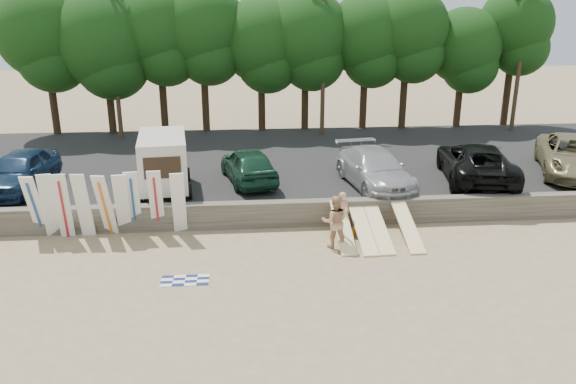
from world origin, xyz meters
The scene contains 29 objects.
ground centered at (0.00, 0.00, 0.00)m, with size 120.00×120.00×0.00m, color tan.
seawall centered at (0.00, 3.00, 0.50)m, with size 44.00×0.50×1.00m, color #6B6356.
parking_lot centered at (0.00, 10.50, 0.35)m, with size 44.00×14.50×0.70m, color #282828.
treeline centered at (-1.81, 17.52, 6.53)m, with size 33.36×5.92×8.87m.
utility_poles centered at (2.00, 16.00, 5.43)m, with size 25.80×0.26×9.00m.
box_trailer centered at (-6.19, 5.60, 2.04)m, with size 2.49×3.95×2.39m.
car_0 centered at (-12.25, 6.23, 1.55)m, with size 2.00×4.98×1.70m, color #132844.
car_1 centered at (-2.64, 6.60, 1.48)m, with size 1.85×4.59×1.56m, color #143926.
car_2 centered at (2.77, 5.46, 1.49)m, with size 2.22×5.45×1.58m, color #A4A3A9.
car_3 centered at (7.49, 6.02, 1.54)m, with size 2.80×6.07×1.69m, color black.
car_4 centered at (12.40, 6.49, 1.57)m, with size 2.90×6.30×1.75m, color #807651.
surfboard_upright_0 centered at (-10.46, 2.54, 1.25)m, with size 0.50×0.06×2.60m, color white.
surfboard_upright_1 centered at (-9.96, 2.51, 1.27)m, with size 0.50×0.06×2.60m, color white.
surfboard_upright_2 centered at (-9.41, 2.37, 1.28)m, with size 0.50×0.06×2.60m, color white.
surfboard_upright_3 centered at (-8.71, 2.37, 1.28)m, with size 0.50×0.06×2.60m, color white.
surfboard_upright_4 centered at (-7.95, 2.42, 1.25)m, with size 0.50×0.06×2.60m, color white.
surfboard_upright_5 centered at (-7.35, 2.50, 1.25)m, with size 0.50×0.06×2.60m, color white.
surfboard_upright_6 centered at (-6.97, 2.63, 1.27)m, with size 0.50×0.06×2.60m, color white.
surfboard_upright_7 centered at (-6.13, 2.62, 1.27)m, with size 0.50×0.06×2.60m, color white.
surfboard_upright_8 centered at (-5.29, 2.42, 1.26)m, with size 0.50×0.06×2.60m, color white.
surfboard_low_0 centered at (0.67, 1.38, 0.54)m, with size 0.56×3.00×0.07m, color #FFE8A0.
surfboard_low_1 centered at (1.42, 1.31, 0.41)m, with size 0.56×3.00×0.07m, color #FFE8A0.
surfboard_low_2 centered at (2.00, 1.34, 0.41)m, with size 0.56×3.00×0.07m, color #FFE8A0.
surfboard_low_3 centered at (3.07, 1.32, 0.48)m, with size 0.56×3.00×0.07m, color #FFE8A0.
beachgoer_a centered at (0.76, 2.16, 0.80)m, with size 0.59×0.38×1.61m, color tan.
beachgoer_b centered at (0.28, 0.81, 0.97)m, with size 0.94×0.73×1.93m, color tan.
cooler centered at (1.49, 1.82, 0.16)m, with size 0.38×0.30×0.32m, color #268D49.
gear_bag centered at (1.26, 1.88, 0.11)m, with size 0.30×0.25×0.22m, color orange.
beach_towel centered at (-4.80, -1.34, 0.01)m, with size 1.50×1.50×0.00m, color white.
Camera 1 is at (-2.93, -17.32, 8.21)m, focal length 35.00 mm.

